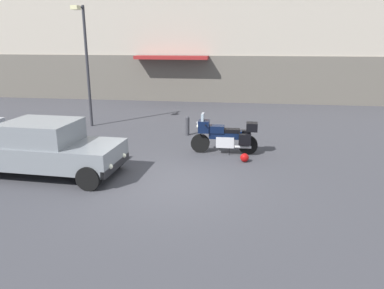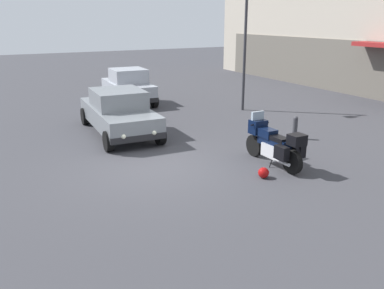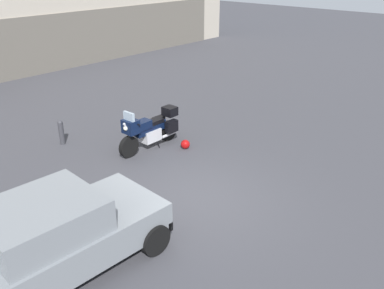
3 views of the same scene
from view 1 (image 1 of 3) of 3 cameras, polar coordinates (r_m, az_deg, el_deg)
name	(u,v)px [view 1 (image 1 of 3)]	position (r m, az deg, el deg)	size (l,w,h in m)	color
ground_plane	(168,183)	(10.03, -3.74, -5.98)	(80.00, 80.00, 0.00)	#38383D
motorcycle	(226,136)	(12.45, 5.21, 1.38)	(2.26, 0.76, 1.36)	black
helmet	(245,158)	(11.77, 8.14, -2.03)	(0.28, 0.28, 0.28)	#990C0C
car_sedan_far	(42,148)	(11.25, -22.18, -0.50)	(4.64, 2.09, 1.56)	slate
streetlamp_curbside	(85,56)	(16.62, -16.21, 13.07)	(0.28, 0.94, 5.10)	#2D2D33
bollard_curbside	(187,125)	(14.84, -0.71, 3.03)	(0.16, 0.16, 0.79)	#333338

